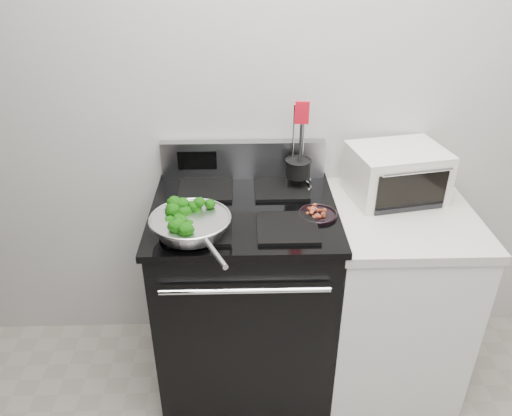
{
  "coord_description": "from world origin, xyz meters",
  "views": [
    {
      "loc": [
        -0.3,
        -0.42,
        2.0
      ],
      "look_at": [
        -0.25,
        1.36,
        0.98
      ],
      "focal_mm": 35.0,
      "sensor_mm": 36.0,
      "label": 1
    }
  ],
  "objects_px": {
    "bacon_plate": "(318,212)",
    "toaster_oven": "(396,173)",
    "utensil_holder": "(298,173)",
    "skillet": "(191,224)",
    "gas_range": "(245,293)"
  },
  "relations": [
    {
      "from": "toaster_oven",
      "to": "utensil_holder",
      "type": "bearing_deg",
      "value": 163.65
    },
    {
      "from": "skillet",
      "to": "toaster_oven",
      "type": "relative_size",
      "value": 1.06
    },
    {
      "from": "skillet",
      "to": "utensil_holder",
      "type": "bearing_deg",
      "value": 16.65
    },
    {
      "from": "bacon_plate",
      "to": "toaster_oven",
      "type": "height_order",
      "value": "toaster_oven"
    },
    {
      "from": "bacon_plate",
      "to": "toaster_oven",
      "type": "xyz_separation_m",
      "value": [
        0.38,
        0.22,
        0.07
      ]
    },
    {
      "from": "bacon_plate",
      "to": "utensil_holder",
      "type": "relative_size",
      "value": 0.4
    },
    {
      "from": "skillet",
      "to": "toaster_oven",
      "type": "distance_m",
      "value": 0.95
    },
    {
      "from": "skillet",
      "to": "utensil_holder",
      "type": "height_order",
      "value": "utensil_holder"
    },
    {
      "from": "gas_range",
      "to": "bacon_plate",
      "type": "bearing_deg",
      "value": -13.58
    },
    {
      "from": "bacon_plate",
      "to": "utensil_holder",
      "type": "height_order",
      "value": "utensil_holder"
    },
    {
      "from": "skillet",
      "to": "bacon_plate",
      "type": "relative_size",
      "value": 2.93
    },
    {
      "from": "gas_range",
      "to": "bacon_plate",
      "type": "distance_m",
      "value": 0.57
    },
    {
      "from": "bacon_plate",
      "to": "utensil_holder",
      "type": "bearing_deg",
      "value": 102.36
    },
    {
      "from": "gas_range",
      "to": "toaster_oven",
      "type": "bearing_deg",
      "value": 12.24
    },
    {
      "from": "bacon_plate",
      "to": "gas_range",
      "type": "bearing_deg",
      "value": 166.42
    }
  ]
}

